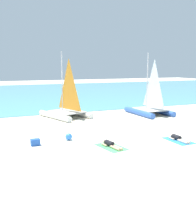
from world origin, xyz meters
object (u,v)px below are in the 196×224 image
sailboat_white (66,108)px  beach_ball (69,137)px  sunbather_left (111,144)px  towel_right (178,141)px  sailboat_blue (150,106)px  sunbather_right (178,138)px  towel_left (111,147)px  cooler_box (35,142)px

sailboat_white → beach_ball: bearing=-124.5°
sunbather_left → towel_right: bearing=-16.5°
sailboat_blue → sunbather_left: size_ratio=3.56×
sailboat_blue → towel_right: (-3.36, -8.03, -0.83)m
sunbather_left → sunbather_right: same height
towel_left → towel_right: 4.27m
towel_left → beach_ball: beach_ball is taller
sailboat_white → sunbather_right: sailboat_white is taller
towel_right → cooler_box: cooler_box is taller
sailboat_blue → sailboat_white: 7.61m
sunbather_left → sunbather_right: bearing=-15.6°
sailboat_blue → towel_left: 10.79m
sailboat_blue → towel_right: bearing=-114.7°
sailboat_blue → towel_left: bearing=-137.0°
sunbather_left → beach_ball: size_ratio=3.80×
towel_right → cooler_box: 8.39m
towel_left → cooler_box: size_ratio=3.80×
sailboat_white → sunbather_left: bearing=-110.4°
towel_right → beach_ball: 6.57m
sailboat_blue → cooler_box: bearing=-155.6°
towel_left → sunbather_right: 4.26m
sailboat_blue → cooler_box: sailboat_blue is taller
beach_ball → sunbather_left: bearing=-51.9°
sailboat_blue → beach_ball: 10.78m
sailboat_blue → sunbather_right: 8.68m
sailboat_blue → sunbather_left: sailboat_blue is taller
sunbather_right → beach_ball: beach_ball is taller
sunbather_right → towel_right: bearing=-90.0°
sailboat_blue → towel_left: size_ratio=2.94×
sunbather_left → beach_ball: beach_ball is taller
sailboat_blue → sailboat_white: bearing=165.3°
sailboat_blue → beach_ball: bearing=-152.3°
towel_left → towel_right: same height
sailboat_white → cooler_box: bearing=-137.7°
sailboat_white → towel_right: (4.06, -9.71, -0.83)m
towel_left → sailboat_blue: bearing=45.0°
beach_ball → towel_left: bearing=-52.5°
sunbather_right → cooler_box: bearing=162.9°
sailboat_white → beach_ball: (-1.93, -7.01, -0.63)m
sunbather_left → sailboat_white: bearing=79.0°
sunbather_left → beach_ball: bearing=118.3°
sunbather_right → cooler_box: cooler_box is taller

